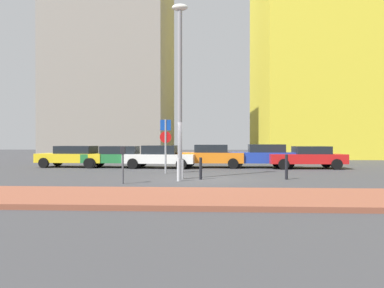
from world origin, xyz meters
TOP-DOWN VIEW (x-y plane):
  - ground_plane at (0.00, 0.00)m, footprint 120.00×120.00m
  - sidewalk_brick at (0.00, -5.64)m, footprint 40.00×3.45m
  - parked_car_yellow at (-8.40, 7.11)m, footprint 4.47×2.25m
  - parked_car_green at (-5.44, 6.98)m, footprint 4.24×1.99m
  - parked_car_white at (-2.67, 6.59)m, footprint 4.51×2.27m
  - parked_car_orange at (0.50, 7.15)m, footprint 4.17×2.02m
  - parked_car_blue at (3.79, 7.23)m, footprint 4.63×2.17m
  - parked_car_red at (6.42, 6.66)m, footprint 4.60×2.09m
  - parking_sign_post at (-1.85, 2.78)m, footprint 0.59×0.16m
  - parking_meter at (-2.93, -1.91)m, footprint 0.18×0.14m
  - street_lamp at (-0.86, 0.01)m, footprint 0.70×0.36m
  - traffic_bollard_near at (0.06, -0.12)m, footprint 0.12×0.12m
  - traffic_bollard_mid at (3.79, 0.07)m, footprint 0.13×0.13m
  - traffic_bollard_far at (-0.77, 0.02)m, footprint 0.16×0.16m
  - traffic_bollard_edge at (-0.84, -0.85)m, footprint 0.15×0.15m
  - building_colorful_midrise at (13.25, 25.69)m, footprint 14.73×16.71m
  - building_under_construction at (-9.70, 22.11)m, footprint 11.43×12.05m

SIDE VIEW (x-z plane):
  - ground_plane at x=0.00m, z-range 0.00..0.00m
  - sidewalk_brick at x=0.00m, z-range 0.00..0.14m
  - traffic_bollard_far at x=-0.77m, z-range 0.00..0.86m
  - traffic_bollard_near at x=0.06m, z-range 0.00..0.96m
  - traffic_bollard_edge at x=-0.84m, z-range 0.00..0.96m
  - traffic_bollard_mid at x=3.79m, z-range 0.00..1.09m
  - parked_car_red at x=6.42m, z-range 0.03..1.41m
  - parked_car_green at x=-5.44m, z-range 0.05..1.42m
  - parked_car_white at x=-2.67m, z-range 0.03..1.45m
  - parked_car_yellow at x=-8.40m, z-range 0.05..1.43m
  - parked_car_orange at x=0.50m, z-range 0.03..1.50m
  - parked_car_blue at x=3.79m, z-range 0.03..1.52m
  - parking_meter at x=-2.93m, z-range 0.21..1.67m
  - parking_sign_post at x=-1.85m, z-range 0.36..3.18m
  - street_lamp at x=-0.86m, z-range 0.63..8.33m
  - building_under_construction at x=-9.70m, z-range 0.00..21.67m
  - building_colorful_midrise at x=13.25m, z-range 0.00..23.74m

